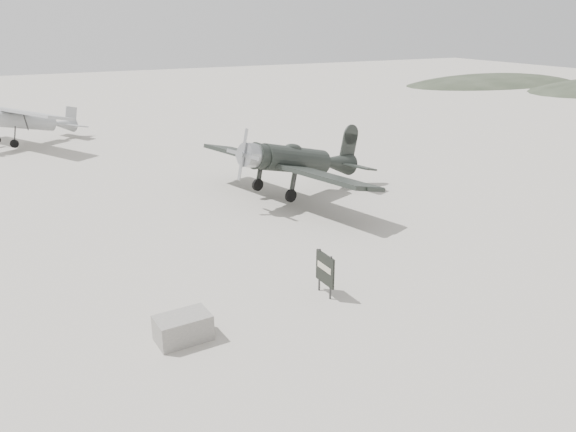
% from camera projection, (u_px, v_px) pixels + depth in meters
% --- Properties ---
extents(ground, '(160.00, 160.00, 0.00)m').
position_uv_depth(ground, '(303.00, 269.00, 19.50)').
color(ground, '#ABA497').
rests_on(ground, ground).
extents(hill_northeast, '(32.00, 16.00, 5.20)m').
position_uv_depth(hill_northeast, '(492.00, 83.00, 74.37)').
color(hill_northeast, '#2A3124').
rests_on(hill_northeast, ground).
extents(lowwing_monoplane, '(7.68, 10.58, 3.41)m').
position_uv_depth(lowwing_monoplane, '(299.00, 161.00, 26.71)').
color(lowwing_monoplane, black).
rests_on(lowwing_monoplane, ground).
extents(highwing_monoplane, '(8.31, 10.30, 3.07)m').
position_uv_depth(highwing_monoplane, '(22.00, 117.00, 37.65)').
color(highwing_monoplane, '#949699').
rests_on(highwing_monoplane, ground).
extents(equipment_block, '(1.51, 1.00, 0.72)m').
position_uv_depth(equipment_block, '(183.00, 328.00, 15.10)').
color(equipment_block, slate).
rests_on(equipment_block, ground).
extents(sign_board, '(0.10, 0.99, 1.43)m').
position_uv_depth(sign_board, '(325.00, 270.00, 17.41)').
color(sign_board, '#333333').
rests_on(sign_board, ground).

